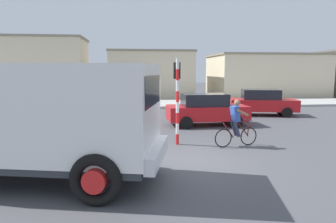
% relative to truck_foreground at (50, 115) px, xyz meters
% --- Properties ---
extents(ground_plane, '(120.00, 120.00, 0.00)m').
position_rel_truck_foreground_xyz_m(ground_plane, '(3.53, 1.27, -1.67)').
color(ground_plane, '#4C4C51').
extents(sidewalk_far, '(80.00, 5.00, 0.16)m').
position_rel_truck_foreground_xyz_m(sidewalk_far, '(3.53, 16.63, -1.59)').
color(sidewalk_far, '#ADADA8').
rests_on(sidewalk_far, ground).
extents(truck_foreground, '(5.82, 3.68, 2.90)m').
position_rel_truck_foreground_xyz_m(truck_foreground, '(0.00, 0.00, 0.00)').
color(truck_foreground, white).
rests_on(truck_foreground, ground).
extents(cyclist, '(1.70, 0.57, 1.72)m').
position_rel_truck_foreground_xyz_m(cyclist, '(5.74, 2.85, -0.80)').
color(cyclist, black).
rests_on(cyclist, ground).
extents(traffic_light_pole, '(0.24, 0.43, 3.20)m').
position_rel_truck_foreground_xyz_m(traffic_light_pole, '(3.66, 3.47, 0.40)').
color(traffic_light_pole, red).
rests_on(traffic_light_pole, ground).
extents(car_red_near, '(4.27, 2.52, 1.60)m').
position_rel_truck_foreground_xyz_m(car_red_near, '(9.94, 10.22, -0.85)').
color(car_red_near, red).
rests_on(car_red_near, ground).
extents(car_white_mid, '(4.05, 1.98, 1.60)m').
position_rel_truck_foreground_xyz_m(car_white_mid, '(5.69, 7.20, -0.85)').
color(car_white_mid, red).
rests_on(car_white_mid, ground).
extents(pedestrian_near_kerb, '(0.34, 0.22, 1.62)m').
position_rel_truck_foreground_xyz_m(pedestrian_near_kerb, '(-1.91, 12.40, -0.82)').
color(pedestrian_near_kerb, '#2D334C').
rests_on(pedestrian_near_kerb, ground).
extents(building_corner_left, '(11.49, 5.32, 5.78)m').
position_rel_truck_foreground_xyz_m(building_corner_left, '(-8.12, 22.04, 1.23)').
color(building_corner_left, beige).
rests_on(building_corner_left, ground).
extents(building_mid_block, '(8.41, 6.82, 4.73)m').
position_rel_truck_foreground_xyz_m(building_mid_block, '(3.83, 24.20, 0.70)').
color(building_mid_block, beige).
rests_on(building_mid_block, ground).
extents(building_corner_right, '(11.33, 7.44, 4.45)m').
position_rel_truck_foreground_xyz_m(building_corner_right, '(16.06, 23.71, 0.56)').
color(building_corner_right, beige).
rests_on(building_corner_right, ground).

